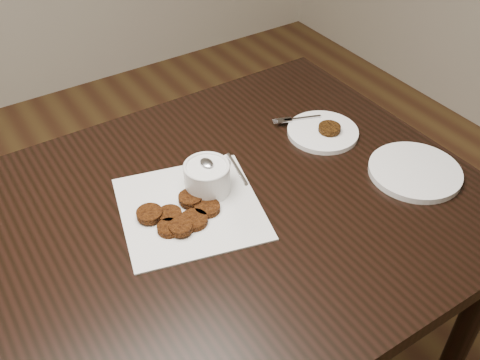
% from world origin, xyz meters
% --- Properties ---
extents(table, '(1.41, 0.91, 0.75)m').
position_xyz_m(table, '(0.07, 0.02, 0.38)').
color(table, black).
rests_on(table, floor).
extents(napkin, '(0.36, 0.36, 0.00)m').
position_xyz_m(napkin, '(0.14, 0.06, 0.75)').
color(napkin, white).
rests_on(napkin, table).
extents(sauce_ramekin, '(0.18, 0.18, 0.14)m').
position_xyz_m(sauce_ramekin, '(0.20, 0.09, 0.82)').
color(sauce_ramekin, white).
rests_on(sauce_ramekin, napkin).
extents(patty_cluster, '(0.25, 0.25, 0.02)m').
position_xyz_m(patty_cluster, '(0.10, 0.04, 0.76)').
color(patty_cluster, '#66300D').
rests_on(patty_cluster, napkin).
extents(plate_with_patty, '(0.23, 0.23, 0.03)m').
position_xyz_m(plate_with_patty, '(0.56, 0.12, 0.76)').
color(plate_with_patty, white).
rests_on(plate_with_patty, table).
extents(plate_empty, '(0.24, 0.24, 0.02)m').
position_xyz_m(plate_empty, '(0.64, -0.12, 0.76)').
color(plate_empty, white).
rests_on(plate_empty, table).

